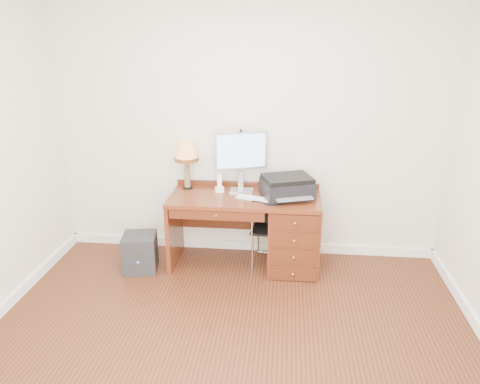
# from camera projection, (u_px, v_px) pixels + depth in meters

# --- Properties ---
(ground) EXTENTS (4.00, 4.00, 0.00)m
(ground) POSITION_uv_depth(u_px,v_px,m) (227.00, 350.00, 3.59)
(ground) COLOR #3B1A0D
(ground) RESTS_ON ground
(room_shell) EXTENTS (4.00, 4.00, 4.00)m
(room_shell) POSITION_uv_depth(u_px,v_px,m) (236.00, 299.00, 4.16)
(room_shell) COLOR silver
(room_shell) RESTS_ON ground
(desk) EXTENTS (1.50, 0.67, 0.75)m
(desk) POSITION_uv_depth(u_px,v_px,m) (276.00, 228.00, 4.73)
(desk) COLOR maroon
(desk) RESTS_ON ground
(monitor) EXTENTS (0.52, 0.25, 0.61)m
(monitor) POSITION_uv_depth(u_px,v_px,m) (242.00, 154.00, 4.69)
(monitor) COLOR silver
(monitor) RESTS_ON desk
(keyboard) EXTENTS (0.39, 0.23, 0.01)m
(keyboard) POSITION_uv_depth(u_px,v_px,m) (255.00, 199.00, 4.57)
(keyboard) COLOR white
(keyboard) RESTS_ON desk
(mouse_pad) EXTENTS (0.20, 0.20, 0.04)m
(mouse_pad) POSITION_uv_depth(u_px,v_px,m) (272.00, 201.00, 4.49)
(mouse_pad) COLOR black
(mouse_pad) RESTS_ON desk
(printer) EXTENTS (0.57, 0.51, 0.21)m
(printer) POSITION_uv_depth(u_px,v_px,m) (287.00, 187.00, 4.61)
(printer) COLOR black
(printer) RESTS_ON desk
(leg_lamp) EXTENTS (0.25, 0.25, 0.50)m
(leg_lamp) POSITION_uv_depth(u_px,v_px,m) (186.00, 154.00, 4.76)
(leg_lamp) COLOR black
(leg_lamp) RESTS_ON desk
(phone) EXTENTS (0.11, 0.11, 0.19)m
(phone) POSITION_uv_depth(u_px,v_px,m) (220.00, 186.00, 4.77)
(phone) COLOR white
(phone) RESTS_ON desk
(pen_cup) EXTENTS (0.07, 0.07, 0.09)m
(pen_cup) POSITION_uv_depth(u_px,v_px,m) (289.00, 189.00, 4.73)
(pen_cup) COLOR black
(pen_cup) RESTS_ON desk
(chair) EXTENTS (0.40, 0.40, 0.76)m
(chair) POSITION_uv_depth(u_px,v_px,m) (270.00, 226.00, 4.68)
(chair) COLOR black
(chair) RESTS_ON ground
(equipment_box) EXTENTS (0.37, 0.37, 0.38)m
(equipment_box) POSITION_uv_depth(u_px,v_px,m) (140.00, 252.00, 4.72)
(equipment_box) COLOR black
(equipment_box) RESTS_ON ground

